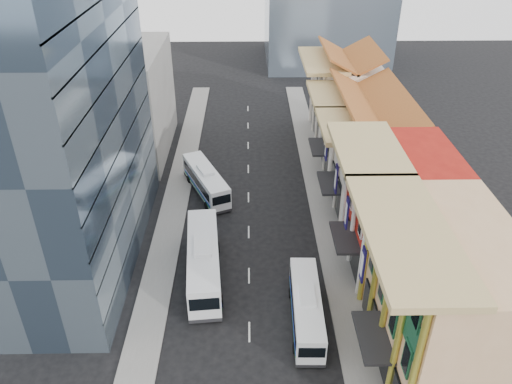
{
  "coord_description": "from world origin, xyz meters",
  "views": [
    {
      "loc": [
        0.08,
        -21.08,
        31.13
      ],
      "look_at": [
        0.79,
        22.82,
        4.47
      ],
      "focal_mm": 35.0,
      "sensor_mm": 36.0,
      "label": 1
    }
  ],
  "objects_px": {
    "office_tower": "(48,111)",
    "shophouse_tan": "(445,302)",
    "bus_left_far": "(206,181)",
    "bus_left_near": "(204,260)",
    "bus_right": "(306,308)"
  },
  "relations": [
    {
      "from": "bus_left_near",
      "to": "office_tower",
      "type": "bearing_deg",
      "value": 157.35
    },
    {
      "from": "bus_right",
      "to": "bus_left_near",
      "type": "bearing_deg",
      "value": 148.16
    },
    {
      "from": "shophouse_tan",
      "to": "bus_left_near",
      "type": "xyz_separation_m",
      "value": [
        -18.17,
        9.92,
        -4.03
      ]
    },
    {
      "from": "shophouse_tan",
      "to": "bus_left_far",
      "type": "height_order",
      "value": "shophouse_tan"
    },
    {
      "from": "bus_left_far",
      "to": "bus_right",
      "type": "distance_m",
      "value": 23.18
    },
    {
      "from": "shophouse_tan",
      "to": "office_tower",
      "type": "relative_size",
      "value": 0.47
    },
    {
      "from": "bus_left_near",
      "to": "bus_right",
      "type": "distance_m",
      "value": 10.66
    },
    {
      "from": "bus_left_near",
      "to": "bus_left_far",
      "type": "distance_m",
      "value": 15.21
    },
    {
      "from": "shophouse_tan",
      "to": "bus_right",
      "type": "xyz_separation_m",
      "value": [
        -9.26,
        4.08,
        -4.41
      ]
    },
    {
      "from": "bus_left_near",
      "to": "shophouse_tan",
      "type": "bearing_deg",
      "value": -33.67
    },
    {
      "from": "office_tower",
      "to": "bus_right",
      "type": "relative_size",
      "value": 3.02
    },
    {
      "from": "office_tower",
      "to": "shophouse_tan",
      "type": "bearing_deg",
      "value": -24.3
    },
    {
      "from": "shophouse_tan",
      "to": "bus_left_far",
      "type": "distance_m",
      "value": 31.8
    },
    {
      "from": "shophouse_tan",
      "to": "office_tower",
      "type": "distance_m",
      "value": 35.19
    },
    {
      "from": "office_tower",
      "to": "bus_left_far",
      "type": "relative_size",
      "value": 2.85
    }
  ]
}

